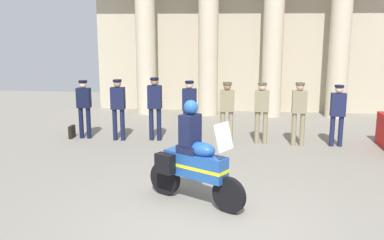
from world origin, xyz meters
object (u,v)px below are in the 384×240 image
(officer_in_row_3, at_px, (189,106))
(officer_in_row_4, at_px, (227,108))
(officer_in_row_6, at_px, (299,109))
(officer_in_row_2, at_px, (155,104))
(briefcase_on_ground, at_px, (72,132))
(officer_in_row_1, at_px, (118,105))
(officer_in_row_0, at_px, (84,104))
(officer_in_row_7, at_px, (338,111))
(motorcycle_with_rider, at_px, (192,160))
(officer_in_row_5, at_px, (262,108))

(officer_in_row_3, distance_m, officer_in_row_4, 1.05)
(officer_in_row_3, xyz_separation_m, officer_in_row_6, (2.96, -0.13, 0.01))
(officer_in_row_2, bearing_deg, officer_in_row_3, 178.61)
(officer_in_row_2, distance_m, briefcase_on_ground, 2.60)
(officer_in_row_6, bearing_deg, officer_in_row_1, 0.05)
(officer_in_row_2, distance_m, officer_in_row_6, 3.94)
(officer_in_row_0, xyz_separation_m, officer_in_row_7, (7.01, -0.11, -0.01))
(officer_in_row_3, bearing_deg, officer_in_row_0, -0.13)
(officer_in_row_2, distance_m, motorcycle_with_rider, 4.65)
(officer_in_row_0, xyz_separation_m, officer_in_row_4, (4.07, -0.19, 0.02))
(officer_in_row_2, relative_size, officer_in_row_4, 1.04)
(officer_in_row_7, bearing_deg, officer_in_row_2, -0.60)
(officer_in_row_1, relative_size, officer_in_row_3, 1.01)
(officer_in_row_2, relative_size, officer_in_row_5, 1.05)
(officer_in_row_2, relative_size, officer_in_row_7, 1.07)
(officer_in_row_2, bearing_deg, motorcycle_with_rider, 109.88)
(officer_in_row_5, height_order, officer_in_row_7, officer_in_row_5)
(officer_in_row_3, bearing_deg, motorcycle_with_rider, 97.88)
(officer_in_row_0, xyz_separation_m, officer_in_row_5, (5.01, -0.06, 0.01))
(officer_in_row_1, xyz_separation_m, motorcycle_with_rider, (2.56, -4.27, -0.23))
(officer_in_row_2, bearing_deg, officer_in_row_0, 0.48)
(motorcycle_with_rider, bearing_deg, officer_in_row_0, 160.25)
(officer_in_row_6, bearing_deg, officer_in_row_4, 1.26)
(officer_in_row_0, relative_size, officer_in_row_4, 0.98)
(officer_in_row_3, relative_size, officer_in_row_5, 1.01)
(officer_in_row_4, height_order, briefcase_on_ground, officer_in_row_4)
(officer_in_row_4, bearing_deg, officer_in_row_6, -178.74)
(officer_in_row_5, bearing_deg, officer_in_row_6, 174.02)
(officer_in_row_2, xyz_separation_m, officer_in_row_3, (0.98, -0.03, -0.04))
(officer_in_row_6, bearing_deg, officer_in_row_3, -1.90)
(officer_in_row_0, height_order, motorcycle_with_rider, motorcycle_with_rider)
(officer_in_row_7, relative_size, motorcycle_with_rider, 0.87)
(officer_in_row_3, bearing_deg, officer_in_row_4, 172.33)
(officer_in_row_0, relative_size, motorcycle_with_rider, 0.88)
(officer_in_row_1, height_order, motorcycle_with_rider, motorcycle_with_rider)
(officer_in_row_5, relative_size, officer_in_row_6, 0.98)
(officer_in_row_5, xyz_separation_m, officer_in_row_6, (0.98, -0.11, 0.02))
(officer_in_row_0, distance_m, motorcycle_with_rider, 5.67)
(officer_in_row_5, relative_size, briefcase_on_ground, 4.69)
(motorcycle_with_rider, xyz_separation_m, briefcase_on_ground, (-3.98, 4.37, -0.61))
(officer_in_row_0, xyz_separation_m, officer_in_row_2, (2.05, -0.01, 0.06))
(officer_in_row_1, relative_size, motorcycle_with_rider, 0.91)
(officer_in_row_0, bearing_deg, officer_in_row_6, 179.00)
(officer_in_row_3, height_order, officer_in_row_4, officer_in_row_3)
(officer_in_row_6, relative_size, briefcase_on_ground, 4.77)
(officer_in_row_1, bearing_deg, briefcase_on_ground, -3.48)
(officer_in_row_0, xyz_separation_m, motorcycle_with_rider, (3.59, -4.39, -0.20))
(officer_in_row_2, bearing_deg, officer_in_row_4, 175.35)
(officer_in_row_1, relative_size, officer_in_row_5, 1.02)
(officer_in_row_1, distance_m, officer_in_row_2, 1.03)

